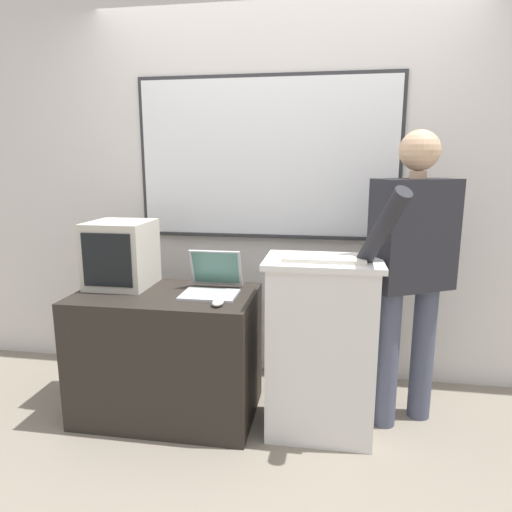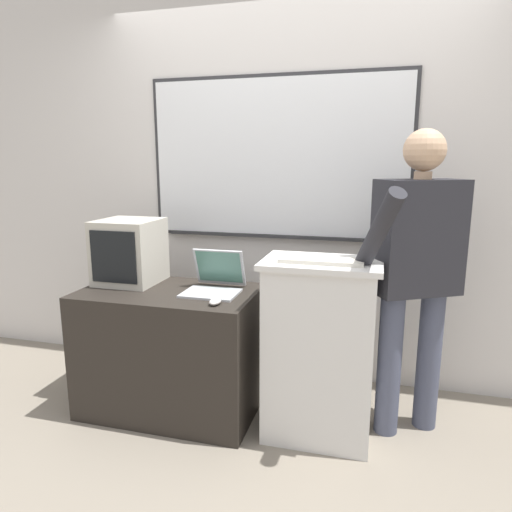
% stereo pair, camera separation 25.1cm
% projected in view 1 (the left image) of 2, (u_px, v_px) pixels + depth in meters
% --- Properties ---
extents(ground_plane, '(30.00, 30.00, 0.00)m').
position_uv_depth(ground_plane, '(254.00, 467.00, 2.29)').
color(ground_plane, gray).
extents(back_wall, '(6.40, 0.17, 2.85)m').
position_uv_depth(back_wall, '(282.00, 173.00, 3.11)').
color(back_wall, silver).
rests_on(back_wall, ground_plane).
extents(lectern_podium, '(0.62, 0.42, 1.00)m').
position_uv_depth(lectern_podium, '(321.00, 347.00, 2.51)').
color(lectern_podium, silver).
rests_on(lectern_podium, ground_plane).
extents(side_desk, '(1.04, 0.62, 0.76)m').
position_uv_depth(side_desk, '(168.00, 353.00, 2.72)').
color(side_desk, '#28231E').
rests_on(side_desk, ground_plane).
extents(person_presenter, '(0.62, 0.71, 1.67)m').
position_uv_depth(person_presenter, '(412.00, 260.00, 2.51)').
color(person_presenter, '#474C60').
rests_on(person_presenter, ground_plane).
extents(laptop, '(0.31, 0.33, 0.24)m').
position_uv_depth(laptop, '(213.00, 280.00, 2.65)').
color(laptop, '#B7BABF').
rests_on(laptop, side_desk).
extents(wireless_keyboard, '(0.43, 0.15, 0.02)m').
position_uv_depth(wireless_keyboard, '(324.00, 259.00, 2.36)').
color(wireless_keyboard, beige).
rests_on(wireless_keyboard, lectern_podium).
extents(computer_mouse_by_laptop, '(0.06, 0.10, 0.03)m').
position_uv_depth(computer_mouse_by_laptop, '(218.00, 303.00, 2.40)').
color(computer_mouse_by_laptop, silver).
rests_on(computer_mouse_by_laptop, side_desk).
extents(crt_monitor, '(0.36, 0.37, 0.40)m').
position_uv_depth(crt_monitor, '(121.00, 254.00, 2.76)').
color(crt_monitor, '#BCB7A8').
rests_on(crt_monitor, side_desk).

